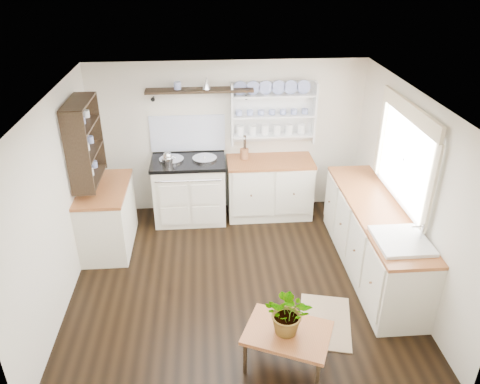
{
  "coord_description": "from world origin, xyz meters",
  "views": [
    {
      "loc": [
        -0.33,
        -4.65,
        3.68
      ],
      "look_at": [
        0.05,
        0.25,
        1.1
      ],
      "focal_mm": 35.0,
      "sensor_mm": 36.0,
      "label": 1
    }
  ],
  "objects": [
    {
      "name": "belfast_sink",
      "position": [
        1.7,
        -0.65,
        0.8
      ],
      "size": [
        0.55,
        0.6,
        0.45
      ],
      "color": "white",
      "rests_on": "right_cabinets"
    },
    {
      "name": "back_cabinets",
      "position": [
        0.6,
        1.6,
        0.46
      ],
      "size": [
        1.27,
        0.63,
        0.9
      ],
      "color": "white",
      "rests_on": "floor"
    },
    {
      "name": "high_shelf",
      "position": [
        -0.4,
        1.78,
        1.91
      ],
      "size": [
        1.5,
        0.29,
        0.16
      ],
      "color": "black",
      "rests_on": "wall_back"
    },
    {
      "name": "kettle",
      "position": [
        -0.88,
        1.45,
        1.03
      ],
      "size": [
        0.17,
        0.17,
        0.2
      ],
      "primitive_type": null,
      "color": "silver",
      "rests_on": "aga_cooker"
    },
    {
      "name": "plate_rack",
      "position": [
        0.65,
        1.86,
        1.56
      ],
      "size": [
        1.2,
        0.22,
        0.9
      ],
      "color": "white",
      "rests_on": "wall_back"
    },
    {
      "name": "left_cabinets",
      "position": [
        -1.7,
        0.9,
        0.46
      ],
      "size": [
        0.62,
        1.13,
        0.9
      ],
      "color": "white",
      "rests_on": "floor"
    },
    {
      "name": "floor_rug",
      "position": [
        0.91,
        -0.83,
        0.01
      ],
      "size": [
        0.73,
        0.95,
        0.02
      ],
      "primitive_type": "cube",
      "rotation": [
        0.0,
        0.0,
        -0.23
      ],
      "color": "#8E7652",
      "rests_on": "floor"
    },
    {
      "name": "left_shelving",
      "position": [
        -1.84,
        0.9,
        1.55
      ],
      "size": [
        0.28,
        0.8,
        1.05
      ],
      "primitive_type": "cube",
      "color": "black",
      "rests_on": "wall_left"
    },
    {
      "name": "utensil_crock",
      "position": [
        0.22,
        1.68,
        0.98
      ],
      "size": [
        0.13,
        0.13,
        0.15
      ],
      "primitive_type": "cylinder",
      "color": "#995E38",
      "rests_on": "back_cabinets"
    },
    {
      "name": "center_table",
      "position": [
        0.38,
        -1.37,
        0.39
      ],
      "size": [
        0.96,
        0.84,
        0.43
      ],
      "rotation": [
        0.0,
        0.0,
        -0.42
      ],
      "color": "brown",
      "rests_on": "floor"
    },
    {
      "name": "ceiling",
      "position": [
        0.0,
        0.0,
        2.3
      ],
      "size": [
        4.0,
        3.8,
        0.01
      ],
      "primitive_type": "cube",
      "color": "white",
      "rests_on": "wall_back"
    },
    {
      "name": "wall_right",
      "position": [
        2.0,
        0.0,
        1.15
      ],
      "size": [
        0.02,
        3.8,
        2.3
      ],
      "primitive_type": "cube",
      "color": "silver",
      "rests_on": "ground"
    },
    {
      "name": "floor",
      "position": [
        0.0,
        0.0,
        0.0
      ],
      "size": [
        4.0,
        3.8,
        0.01
      ],
      "primitive_type": "cube",
      "color": "black",
      "rests_on": "ground"
    },
    {
      "name": "window",
      "position": [
        1.95,
        0.15,
        1.56
      ],
      "size": [
        0.08,
        1.55,
        1.22
      ],
      "color": "white",
      "rests_on": "wall_right"
    },
    {
      "name": "right_cabinets",
      "position": [
        1.7,
        0.1,
        0.46
      ],
      "size": [
        0.62,
        2.43,
        0.9
      ],
      "color": "white",
      "rests_on": "floor"
    },
    {
      "name": "potted_plant",
      "position": [
        0.38,
        -1.37,
        0.67
      ],
      "size": [
        0.52,
        0.48,
        0.48
      ],
      "primitive_type": "imported",
      "rotation": [
        0.0,
        0.0,
        -0.29
      ],
      "color": "#3F7233",
      "rests_on": "center_table"
    },
    {
      "name": "aga_cooker",
      "position": [
        -0.6,
        1.57,
        0.49
      ],
      "size": [
        1.07,
        0.74,
        0.99
      ],
      "color": "white",
      "rests_on": "floor"
    },
    {
      "name": "wall_left",
      "position": [
        -2.0,
        0.0,
        1.15
      ],
      "size": [
        0.02,
        3.8,
        2.3
      ],
      "primitive_type": "cube",
      "color": "silver",
      "rests_on": "ground"
    },
    {
      "name": "wall_back",
      "position": [
        0.0,
        1.9,
        1.15
      ],
      "size": [
        4.0,
        0.02,
        2.3
      ],
      "primitive_type": "cube",
      "color": "silver",
      "rests_on": "ground"
    }
  ]
}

